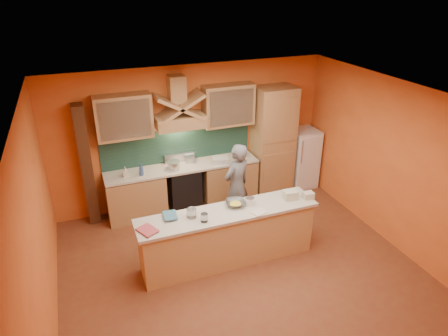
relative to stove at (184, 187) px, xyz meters
name	(u,v)px	position (x,y,z in m)	size (l,w,h in m)	color
floor	(240,269)	(0.30, -2.20, -0.45)	(5.50, 5.00, 0.01)	brown
ceiling	(244,100)	(0.30, -2.20, 2.35)	(5.50, 5.00, 0.01)	white
wall_back	(192,136)	(0.30, 0.30, 0.95)	(5.50, 0.02, 2.80)	orange
wall_front	(349,317)	(0.30, -4.70, 0.95)	(5.50, 0.02, 2.80)	orange
wall_left	(37,233)	(-2.45, -2.20, 0.95)	(0.02, 5.00, 2.80)	orange
wall_right	(393,164)	(3.05, -2.20, 0.95)	(0.02, 5.00, 2.80)	orange
base_cabinet_left	(136,197)	(-0.95, 0.00, -0.02)	(1.10, 0.60, 0.86)	tan
base_cabinet_right	(228,180)	(0.95, 0.00, -0.02)	(1.10, 0.60, 0.86)	tan
counter_top	(183,167)	(0.00, 0.00, 0.45)	(3.00, 0.62, 0.04)	beige
stove	(184,187)	(0.00, 0.00, 0.00)	(0.60, 0.58, 0.90)	black
backsplash	(178,145)	(0.00, 0.28, 0.80)	(3.00, 0.03, 0.70)	#19382E
range_hood	(180,121)	(0.00, 0.05, 1.37)	(0.92, 0.50, 0.24)	tan
hood_chimney	(177,89)	(0.00, 0.15, 1.95)	(0.30, 0.30, 0.50)	tan
upper_cabinet_left	(124,117)	(-1.00, 0.12, 1.55)	(1.00, 0.35, 0.80)	tan
upper_cabinet_right	(228,105)	(1.00, 0.12, 1.55)	(1.00, 0.35, 0.80)	tan
pantry_column	(273,141)	(1.95, 0.00, 0.70)	(0.80, 0.60, 2.30)	tan
fridge	(302,158)	(2.70, 0.00, 0.20)	(0.58, 0.60, 1.30)	white
trim_column_left	(86,166)	(-1.75, 0.15, 0.70)	(0.20, 0.30, 2.30)	#472816
island_body	(228,238)	(0.20, -1.90, -0.01)	(2.80, 0.55, 0.88)	tan
island_top	(228,213)	(0.20, -1.90, 0.47)	(2.90, 0.62, 0.05)	beige
person	(237,186)	(0.74, -0.95, 0.36)	(0.59, 0.39, 1.63)	slate
pot_large	(174,166)	(-0.19, -0.06, 0.52)	(0.22, 0.22, 0.15)	#B7B8BF
pot_small	(190,160)	(0.18, 0.11, 0.52)	(0.19, 0.19, 0.14)	#B4B4BB
soap_bottle_a	(125,172)	(-1.10, -0.06, 0.57)	(0.09, 0.09, 0.20)	beige
soap_bottle_b	(141,169)	(-0.82, -0.11, 0.58)	(0.09, 0.09, 0.23)	#304E86
bowl_back	(241,154)	(1.24, 0.03, 0.51)	(0.23, 0.23, 0.07)	silver
dish_rack	(220,160)	(0.73, -0.13, 0.53)	(0.31, 0.24, 0.11)	silver
book_lower	(141,234)	(-1.18, -2.03, 0.51)	(0.22, 0.30, 0.03)	#B74148
book_upper	(163,216)	(-0.79, -1.74, 0.53)	(0.20, 0.28, 0.02)	teal
jar_large	(192,213)	(-0.38, -1.86, 0.57)	(0.15, 0.15, 0.14)	silver
jar_small	(204,218)	(-0.24, -2.04, 0.56)	(0.11, 0.11, 0.13)	silver
kitchen_scale	(250,201)	(0.60, -1.84, 0.55)	(0.13, 0.13, 0.11)	white
mixing_bowl	(235,203)	(0.37, -1.78, 0.53)	(0.31, 0.31, 0.08)	silver
cloth	(259,212)	(0.64, -2.11, 0.50)	(0.22, 0.16, 0.01)	beige
grocery_bag_a	(290,195)	(1.30, -1.90, 0.57)	(0.22, 0.18, 0.14)	beige
grocery_bag_b	(308,195)	(1.58, -2.00, 0.55)	(0.17, 0.14, 0.11)	beige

